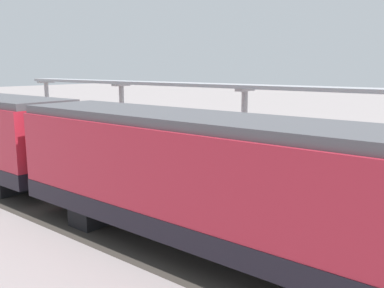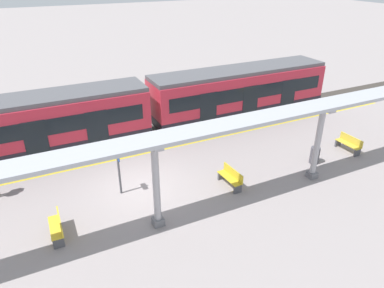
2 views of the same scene
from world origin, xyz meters
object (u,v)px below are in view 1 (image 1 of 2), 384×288
Objects in this scene: bench_mid_platform at (160,153)px; canopy_pillar_fifth at (48,108)px; train_near_carriage at (207,183)px; passenger_waiting_near_edge at (331,199)px; canopy_pillar_third at (244,129)px; canopy_pillar_fourth at (122,116)px; bench_far_end at (312,179)px; bench_near_end at (65,137)px; platform_info_sign at (222,154)px; trash_bin at (96,141)px.

canopy_pillar_fifth is at bearing 84.28° from bench_mid_platform.
train_near_carriage is 6.79× the size of passenger_waiting_near_edge.
canopy_pillar_fourth is (0.00, 8.06, 0.00)m from canopy_pillar_third.
bench_far_end is 4.53m from passenger_waiting_near_edge.
bench_far_end is at bearing 28.71° from passenger_waiting_near_edge.
canopy_pillar_fourth is 2.46× the size of bench_near_end.
canopy_pillar_third reaches higher than platform_info_sign.
train_near_carriage is at bearing -130.36° from bench_mid_platform.
train_near_carriage reaches higher than bench_mid_platform.
train_near_carriage is 3.23× the size of canopy_pillar_fifth.
platform_info_sign is at bearing -108.88° from bench_mid_platform.
canopy_pillar_third is 12.03m from bench_near_end.
trash_bin is at bearing 96.54° from canopy_pillar_third.
canopy_pillar_fourth is 9.24m from platform_info_sign.
platform_info_sign is at bearing -107.67° from canopy_pillar_fourth.
canopy_pillar_fourth and canopy_pillar_fifth have the same top height.
canopy_pillar_fourth is 2.44× the size of bench_mid_platform.
passenger_waiting_near_edge is (-3.93, -2.15, 0.66)m from bench_far_end.
train_near_carriage is 10.43m from bench_mid_platform.
passenger_waiting_near_edge is at bearing -151.29° from bench_far_end.
platform_info_sign is 5.55m from passenger_waiting_near_edge.
platform_info_sign reaches higher than bench_far_end.
platform_info_sign is at bearing 31.12° from train_near_carriage.
bench_near_end is (-1.26, 3.82, -1.43)m from canopy_pillar_fourth.
train_near_carriage reaches higher than platform_info_sign.
canopy_pillar_third and canopy_pillar_fifth have the same top height.
canopy_pillar_fourth is at bearing -71.79° from bench_near_end.
canopy_pillar_fifth reaches higher than bench_near_end.
train_near_carriage is at bearing -123.53° from canopy_pillar_fourth.
bench_near_end is at bearing 90.80° from bench_mid_platform.
bench_far_end is at bearing -89.32° from bench_mid_platform.
platform_info_sign is (-1.65, -4.83, 0.89)m from bench_mid_platform.
bench_far_end is 12.84m from trash_bin.
canopy_pillar_fifth reaches higher than bench_mid_platform.
bench_far_end is (0.20, -15.55, 0.00)m from bench_near_end.
trash_bin is 0.52× the size of passenger_waiting_near_edge.
canopy_pillar_fifth is at bearing 67.92° from train_near_carriage.
bench_near_end and bench_mid_platform have the same top height.
canopy_pillar_fourth is 7.50m from canopy_pillar_fifth.
bench_mid_platform is (6.69, 7.87, -1.39)m from train_near_carriage.
platform_info_sign is at bearing -165.37° from canopy_pillar_third.
canopy_pillar_third is at bearing 49.47° from passenger_waiting_near_edge.
canopy_pillar_third is 4.09m from bench_far_end.
platform_info_sign reaches higher than passenger_waiting_near_edge.
canopy_pillar_fifth reaches higher than bench_far_end.
train_near_carriage is at bearing -112.08° from canopy_pillar_fifth.
canopy_pillar_fifth is at bearing 90.00° from canopy_pillar_fourth.
bench_near_end is 0.68× the size of platform_info_sign.
bench_mid_platform is 1.01× the size of bench_far_end.
bench_near_end is 2.72m from trash_bin.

